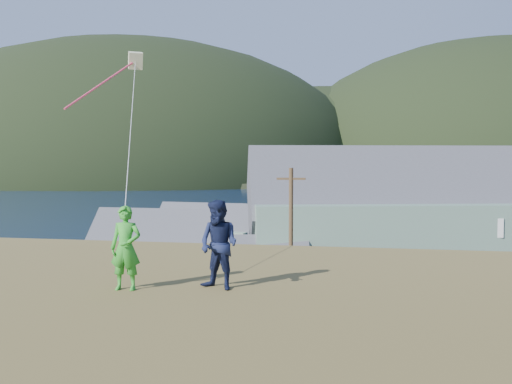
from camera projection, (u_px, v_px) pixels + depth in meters
ground at (284, 345)px, 30.34m from camera, size 900.00×900.00×0.00m
grass_strip at (278, 357)px, 28.38m from camera, size 110.00×8.00×0.10m
waterfront_lot at (312, 279)px, 47.02m from camera, size 72.00×36.00×0.12m
wharf at (280, 237)px, 70.68m from camera, size 26.00×14.00×0.90m
far_shore at (357, 176)px, 354.13m from camera, size 900.00×320.00×2.00m
far_hills at (424, 177)px, 297.82m from camera, size 760.00×265.00×143.00m
lodge at (480, 218)px, 47.00m from camera, size 39.54×19.55×13.41m
shed_palegreen_near at (155, 253)px, 43.47m from camera, size 10.38×6.80×7.38m
shed_white at (262, 269)px, 40.75m from camera, size 7.38×5.51×5.35m
shed_palegreen_far at (206, 234)px, 56.22m from camera, size 10.83×6.96×6.87m
utility_poles at (262, 256)px, 31.84m from camera, size 33.37×0.24×9.30m
parked_cars at (199, 258)px, 52.81m from camera, size 20.36×12.33×1.51m
kite_flyer_green at (126, 248)px, 11.29m from camera, size 0.64×0.44×1.68m
kite_flyer_navy at (219, 245)px, 11.34m from camera, size 1.06×0.96×1.78m
kite_rig at (130, 65)px, 18.60m from camera, size 2.06×4.04×9.05m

